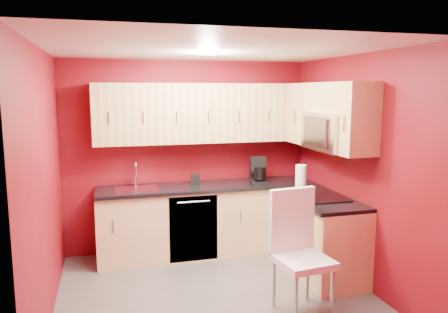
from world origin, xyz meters
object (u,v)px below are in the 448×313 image
coffee_maker (259,170)px  paper_towel (301,177)px  sink (137,186)px  napkin_holder (195,179)px  microwave (332,131)px  dining_chair (303,254)px

coffee_maker → paper_towel: coffee_maker is taller
sink → napkin_holder: bearing=7.3°
microwave → coffee_maker: 1.21m
coffee_maker → paper_towel: (0.36, -0.51, -0.01)m
microwave → paper_towel: bearing=111.5°
microwave → sink: size_ratio=1.46×
microwave → dining_chair: (-0.69, -0.78, -1.07)m
napkin_holder → coffee_maker: bearing=-12.0°
paper_towel → microwave: bearing=-68.5°
napkin_holder → dining_chair: bearing=-71.0°
paper_towel → dining_chair: 1.39m
coffee_maker → dining_chair: coffee_maker is taller
coffee_maker → paper_towel: 0.62m
sink → dining_chair: sink is taller
sink → dining_chair: (1.40, -1.78, -0.36)m
napkin_holder → dining_chair: dining_chair is taller
sink → paper_towel: size_ratio=1.69×
microwave → sink: 2.43m
coffee_maker → napkin_holder: size_ratio=2.69×
napkin_holder → microwave: bearing=-39.4°
coffee_maker → dining_chair: bearing=-88.1°
microwave → sink: (-2.09, 1.00, -0.72)m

